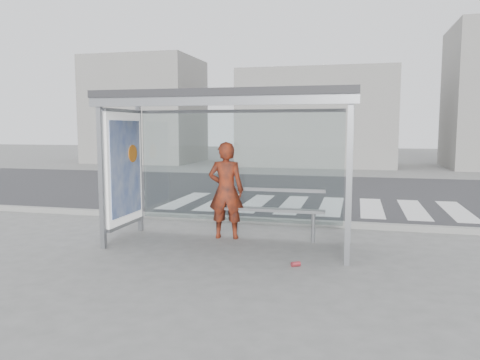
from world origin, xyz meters
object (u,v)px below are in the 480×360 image
Objects in this scene: person at (226,190)px; soda_can at (296,264)px; bus_shelter at (209,130)px; bench at (274,210)px.

person is 13.28× the size of soda_can.
bus_shelter is at bearing 148.36° from soda_can.
bench is at bearing 111.05° from soda_can.
bench is (0.88, 0.07, -0.33)m from person.
person is at bearing -175.29° from bench.
bench is at bearing 26.27° from bus_shelter.
person is 0.94m from bench.
person is at bearing 135.13° from soda_can.
soda_can is (1.47, -1.47, -0.85)m from person.
soda_can is (0.59, -1.54, -0.52)m from bench.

